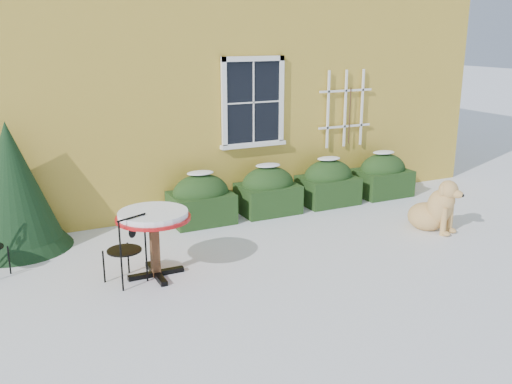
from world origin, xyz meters
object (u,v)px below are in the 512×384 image
bistro_table (154,222)px  patio_chair_near (126,249)px  evergreen_shrub (14,199)px  dog (435,209)px

bistro_table → patio_chair_near: size_ratio=1.05×
evergreen_shrub → patio_chair_near: (1.20, -2.00, -0.31)m
patio_chair_near → dog: size_ratio=0.92×
bistro_table → patio_chair_near: patio_chair_near is taller
bistro_table → dog: size_ratio=0.97×
evergreen_shrub → bistro_table: (1.59, -1.96, -0.02)m
evergreen_shrub → dog: size_ratio=1.90×
evergreen_shrub → patio_chair_near: size_ratio=2.06×
bistro_table → dog: bistro_table is taller
patio_chair_near → dog: patio_chair_near is taller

